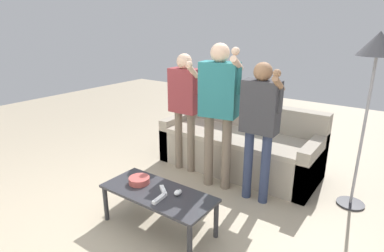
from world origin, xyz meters
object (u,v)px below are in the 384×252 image
object	(u,v)px
snack_bowl	(139,180)
player_left	(184,99)
coffee_table	(158,196)
game_remote_nunchuk	(178,192)
floor_lamp	(377,56)
player_center	(219,101)
game_remote_wand_far	(163,190)
player_right	(260,117)
game_remote_wand_near	(159,199)
couch	(240,146)

from	to	relation	value
snack_bowl	player_left	distance (m)	1.29
player_left	coffee_table	bearing A→B (deg)	-64.10
game_remote_nunchuk	floor_lamp	bearing A→B (deg)	49.75
player_left	player_center	xyz separation A→B (m)	(0.58, -0.14, 0.09)
coffee_table	game_remote_wand_far	bearing A→B (deg)	31.36
floor_lamp	player_left	world-z (taller)	floor_lamp
player_right	game_remote_wand_near	xyz separation A→B (m)	(-0.40, -1.10, -0.54)
player_right	game_remote_nunchuk	bearing A→B (deg)	-109.53
player_right	game_remote_wand_far	xyz separation A→B (m)	(-0.47, -0.97, -0.54)
game_remote_nunchuk	player_right	size ratio (longest dim) A/B	0.06
player_right	coffee_table	bearing A→B (deg)	-117.19
snack_bowl	game_remote_nunchuk	size ratio (longest dim) A/B	2.27
player_center	player_right	size ratio (longest dim) A/B	1.11
couch	floor_lamp	bearing A→B (deg)	-5.16
player_left	game_remote_nunchuk	bearing A→B (deg)	-55.74
couch	snack_bowl	size ratio (longest dim) A/B	10.09
player_left	snack_bowl	bearing A→B (deg)	-74.84
game_remote_wand_near	couch	bearing A→B (deg)	93.72
snack_bowl	player_right	bearing A→B (deg)	51.96
coffee_table	player_right	xyz separation A→B (m)	(0.51, 1.00, 0.60)
floor_lamp	game_remote_wand_far	world-z (taller)	floor_lamp
game_remote_wand_far	player_right	bearing A→B (deg)	64.22
game_remote_nunchuk	game_remote_wand_near	xyz separation A→B (m)	(-0.07, -0.17, -0.01)
player_center	game_remote_wand_far	xyz separation A→B (m)	(0.03, -0.98, -0.64)
coffee_table	game_remote_nunchuk	size ratio (longest dim) A/B	12.21
floor_lamp	game_remote_wand_near	distance (m)	2.36
couch	snack_bowl	xyz separation A→B (m)	(-0.25, -1.60, 0.11)
snack_bowl	player_left	size ratio (longest dim) A/B	0.13
couch	player_center	distance (m)	0.96
game_remote_nunchuk	coffee_table	bearing A→B (deg)	-160.30
floor_lamp	player_center	size ratio (longest dim) A/B	1.08
player_left	player_right	world-z (taller)	player_left
snack_bowl	player_left	bearing A→B (deg)	105.16
couch	floor_lamp	world-z (taller)	floor_lamp
snack_bowl	player_center	world-z (taller)	player_center
coffee_table	floor_lamp	bearing A→B (deg)	47.05
coffee_table	floor_lamp	distance (m)	2.38
snack_bowl	game_remote_wand_far	size ratio (longest dim) A/B	1.34
coffee_table	snack_bowl	bearing A→B (deg)	175.60
game_remote_nunchuk	game_remote_wand_far	world-z (taller)	game_remote_nunchuk
player_center	game_remote_wand_near	bearing A→B (deg)	-85.38
coffee_table	player_center	distance (m)	1.23
coffee_table	player_left	bearing A→B (deg)	115.90
coffee_table	snack_bowl	world-z (taller)	snack_bowl
coffee_table	game_remote_wand_near	bearing A→B (deg)	-44.87
snack_bowl	game_remote_wand_near	xyz separation A→B (m)	(0.36, -0.13, -0.01)
coffee_table	game_remote_wand_far	distance (m)	0.08
player_right	game_remote_wand_far	world-z (taller)	player_right
game_remote_wand_near	game_remote_wand_far	size ratio (longest dim) A/B	1.06
couch	player_left	xyz separation A→B (m)	(-0.56, -0.47, 0.64)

